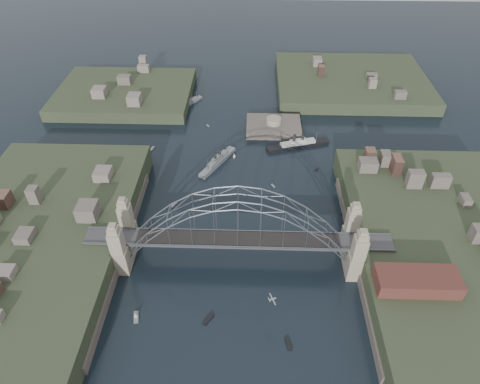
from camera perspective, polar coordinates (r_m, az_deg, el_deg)
name	(u,v)px	position (r m, az deg, el deg)	size (l,w,h in m)	color
ground	(238,259)	(122.34, -0.28, -9.05)	(500.00, 500.00, 0.00)	black
bridge	(238,229)	(113.30, -0.30, -4.97)	(84.00, 13.80, 24.60)	#444446
shore_west	(37,250)	(135.12, -25.57, -7.03)	(50.50, 90.00, 12.00)	#303B24
shore_east	(443,260)	(132.39, 25.64, -8.23)	(50.50, 90.00, 12.00)	#303B24
headland_nw	(126,97)	(206.04, -15.10, 12.19)	(60.00, 45.00, 9.00)	#303B24
headland_ne	(350,85)	(216.06, 14.62, 13.70)	(70.00, 55.00, 9.50)	#303B24
fort_island	(273,130)	(176.58, 4.49, 8.25)	(22.00, 16.00, 9.40)	#554B44
wharf_shed	(417,281)	(113.27, 22.71, -10.97)	(20.00, 8.00, 4.00)	#592D26
finger_pier	(402,354)	(111.45, 20.93, -19.70)	(4.00, 22.00, 1.40)	#444446
naval_cruiser_near	(218,161)	(156.09, -3.03, 4.13)	(12.41, 19.45, 6.21)	gray
naval_cruiser_far	(191,102)	(195.76, -6.64, 11.88)	(9.34, 12.64, 4.70)	gray
ocean_liner	(298,145)	(166.35, 7.77, 6.31)	(24.78, 10.59, 6.11)	black
aeroplane	(272,299)	(103.80, 4.29, -14.17)	(2.00, 3.42, 0.52)	#A8AAAF
small_boat_a	(174,205)	(140.13, -8.89, -1.73)	(1.99, 2.66, 0.45)	silver
small_boat_b	(273,186)	(146.37, 4.46, 0.83)	(1.43, 1.92, 0.45)	silver
small_boat_c	(208,319)	(110.68, -4.28, -16.68)	(2.82, 3.47, 0.45)	silver
small_boat_d	(316,170)	(155.70, 10.24, 2.98)	(1.55, 1.93, 0.45)	silver
small_boat_e	(152,149)	(167.46, -11.72, 5.71)	(1.78, 3.23, 0.45)	silver
small_boat_f	(234,155)	(158.90, -0.78, 4.95)	(1.19, 1.62, 2.38)	silver
small_boat_g	(288,344)	(107.51, 6.51, -19.61)	(1.71, 3.29, 0.45)	silver
small_boat_h	(208,126)	(178.60, -4.32, 8.85)	(1.45, 1.77, 0.45)	silver
small_boat_i	(344,214)	(139.31, 13.75, -2.86)	(2.29, 1.14, 0.45)	silver
small_boat_j	(136,316)	(113.32, -13.82, -15.87)	(1.83, 3.60, 2.38)	silver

